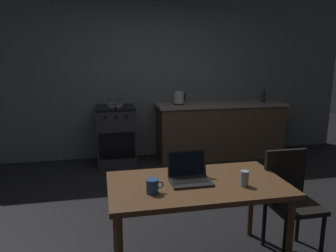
# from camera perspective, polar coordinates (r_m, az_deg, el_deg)

# --- Properties ---
(ground_plane) EXTENTS (12.00, 12.00, 0.00)m
(ground_plane) POSITION_cam_1_polar(r_m,az_deg,el_deg) (3.65, 2.30, -15.47)
(ground_plane) COLOR black
(back_wall) EXTENTS (6.40, 0.10, 2.79)m
(back_wall) POSITION_cam_1_polar(r_m,az_deg,el_deg) (5.55, -0.37, 9.17)
(back_wall) COLOR slate
(back_wall) RESTS_ON ground_plane
(kitchen_counter) EXTENTS (2.16, 0.64, 0.91)m
(kitchen_counter) POSITION_cam_1_polar(r_m,az_deg,el_deg) (5.59, 9.07, -0.66)
(kitchen_counter) COLOR #4C3D2D
(kitchen_counter) RESTS_ON ground_plane
(stove_oven) EXTENTS (0.60, 0.62, 0.91)m
(stove_oven) POSITION_cam_1_polar(r_m,az_deg,el_deg) (5.24, -9.11, -1.57)
(stove_oven) COLOR #2D2D30
(stove_oven) RESTS_ON ground_plane
(dining_table) EXTENTS (1.39, 0.77, 0.72)m
(dining_table) POSITION_cam_1_polar(r_m,az_deg,el_deg) (2.63, 5.13, -11.21)
(dining_table) COLOR brown
(dining_table) RESTS_ON ground_plane
(chair) EXTENTS (0.40, 0.40, 0.90)m
(chair) POSITION_cam_1_polar(r_m,az_deg,el_deg) (3.06, 20.54, -11.25)
(chair) COLOR black
(chair) RESTS_ON ground_plane
(laptop) EXTENTS (0.32, 0.27, 0.22)m
(laptop) POSITION_cam_1_polar(r_m,az_deg,el_deg) (2.61, 3.79, -8.69)
(laptop) COLOR #232326
(laptop) RESTS_ON dining_table
(electric_kettle) EXTENTS (0.19, 0.17, 0.22)m
(electric_kettle) POSITION_cam_1_polar(r_m,az_deg,el_deg) (5.28, 1.95, 4.90)
(electric_kettle) COLOR black
(electric_kettle) RESTS_ON kitchen_counter
(bottle) EXTENTS (0.07, 0.07, 0.25)m
(bottle) POSITION_cam_1_polar(r_m,az_deg,el_deg) (5.76, 16.43, 5.18)
(bottle) COLOR #2D2D33
(bottle) RESTS_ON kitchen_counter
(frying_pan) EXTENTS (0.25, 0.42, 0.05)m
(frying_pan) POSITION_cam_1_polar(r_m,az_deg,el_deg) (5.12, -9.23, 3.61)
(frying_pan) COLOR gray
(frying_pan) RESTS_ON stove_oven
(coffee_mug) EXTENTS (0.13, 0.09, 0.10)m
(coffee_mug) POSITION_cam_1_polar(r_m,az_deg,el_deg) (2.40, -2.73, -10.49)
(coffee_mug) COLOR #264C8C
(coffee_mug) RESTS_ON dining_table
(drinking_glass) EXTENTS (0.07, 0.07, 0.12)m
(drinking_glass) POSITION_cam_1_polar(r_m,az_deg,el_deg) (2.58, 13.26, -8.94)
(drinking_glass) COLOR #99B7C6
(drinking_glass) RESTS_ON dining_table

